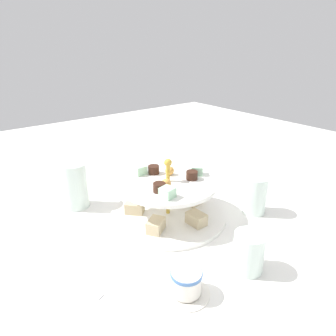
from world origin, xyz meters
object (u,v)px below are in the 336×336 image
teacup_with_saucer (186,283)px  butter_knife_left (171,170)px  water_glass_short_left (248,252)px  butter_knife_right (67,281)px  water_glass_mid_back (256,195)px  water_glass_tall_right (75,186)px  tiered_serving_stand (168,201)px

teacup_with_saucer → butter_knife_left: (0.48, -0.35, -0.02)m
water_glass_short_left → butter_knife_left: bearing=-22.0°
butter_knife_right → water_glass_mid_back: bearing=59.5°
water_glass_tall_right → butter_knife_right: (-0.27, 0.14, -0.06)m
butter_knife_left → butter_knife_right: bearing=77.6°
butter_knife_right → teacup_with_saucer: bearing=20.4°
water_glass_tall_right → butter_knife_left: bearing=-84.2°
water_glass_tall_right → teacup_with_saucer: 0.44m
teacup_with_saucer → butter_knife_right: size_ratio=0.53×
teacup_with_saucer → butter_knife_left: bearing=-36.0°
tiered_serving_stand → teacup_with_saucer: (-0.24, 0.14, -0.02)m
water_glass_short_left → butter_knife_right: (0.19, 0.30, -0.04)m
water_glass_tall_right → water_glass_mid_back: bearing=-131.9°
teacup_with_saucer → butter_knife_left: size_ratio=0.53×
butter_knife_left → butter_knife_right: (-0.31, 0.51, 0.00)m
water_glass_tall_right → butter_knife_left: size_ratio=0.76×
tiered_serving_stand → butter_knife_left: tiered_serving_stand is taller
water_glass_short_left → water_glass_tall_right: bearing=20.0°
teacup_with_saucer → butter_knife_left: teacup_with_saucer is taller
water_glass_short_left → butter_knife_right: bearing=57.7°
water_glass_tall_right → water_glass_short_left: 0.50m
tiered_serving_stand → water_glass_mid_back: 0.24m
water_glass_tall_right → butter_knife_right: bearing=153.5°
teacup_with_saucer → butter_knife_right: bearing=44.4°
butter_knife_right → water_glass_short_left: bearing=33.8°
tiered_serving_stand → butter_knife_right: size_ratio=1.81×
tiered_serving_stand → water_glass_tall_right: size_ratio=2.38×
water_glass_tall_right → teacup_with_saucer: bearing=-176.6°
tiered_serving_stand → water_glass_tall_right: tiered_serving_stand is taller
teacup_with_saucer → water_glass_mid_back: (0.11, -0.34, 0.03)m
butter_knife_left → butter_knife_right: same height
water_glass_tall_right → butter_knife_right: 0.31m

